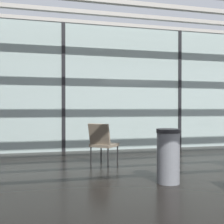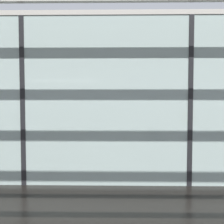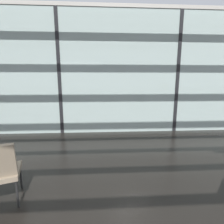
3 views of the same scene
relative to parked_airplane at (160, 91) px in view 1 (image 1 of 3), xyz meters
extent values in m
cube|color=#A3B7B2|center=(-1.13, -4.04, -0.20)|extent=(14.00, 0.08, 3.56)
cube|color=black|center=(-4.63, -4.04, -0.20)|extent=(0.10, 0.12, 3.56)
cube|color=black|center=(-1.13, -4.04, -0.20)|extent=(0.10, 0.12, 3.56)
cube|color=#B7B2A8|center=(-1.13, -5.69, 1.63)|extent=(13.72, 0.12, 0.10)
cube|color=#B7B2A8|center=(-1.13, -4.86, 1.63)|extent=(13.72, 0.12, 0.10)
cube|color=#B7B2A8|center=(-1.13, -4.04, 1.63)|extent=(13.72, 0.12, 0.10)
ellipsoid|color=silver|center=(0.29, 0.00, 0.00)|extent=(12.20, 3.96, 3.96)
sphere|color=#9D9DA0|center=(-5.32, 0.00, 0.00)|extent=(2.18, 2.18, 2.18)
sphere|color=black|center=(-3.07, -1.82, 0.30)|extent=(0.28, 0.28, 0.28)
sphere|color=black|center=(-2.17, -1.82, 0.30)|extent=(0.28, 0.28, 0.28)
sphere|color=black|center=(-1.27, -1.82, 0.30)|extent=(0.28, 0.28, 0.28)
sphere|color=black|center=(-0.37, -1.82, 0.30)|extent=(0.28, 0.28, 0.28)
cube|color=#7F705B|center=(-3.89, -5.98, -1.58)|extent=(0.68, 0.68, 0.06)
cube|color=#7F705B|center=(-4.03, -6.14, -1.33)|extent=(0.45, 0.43, 0.44)
cylinder|color=black|center=(-3.59, -5.97, -1.80)|extent=(0.03, 0.03, 0.37)
cylinder|color=black|center=(-3.90, -5.69, -1.80)|extent=(0.03, 0.03, 0.37)
cylinder|color=black|center=(-3.88, -6.28, -1.80)|extent=(0.03, 0.03, 0.37)
cylinder|color=black|center=(-4.19, -6.00, -1.80)|extent=(0.03, 0.03, 0.37)
cylinder|color=slate|center=(-3.24, -7.77, -1.58)|extent=(0.36, 0.36, 0.80)
cylinder|color=black|center=(-3.24, -7.77, -1.15)|extent=(0.38, 0.38, 0.06)
camera|label=1|loc=(-5.15, -11.86, -0.80)|focal=44.81mm
camera|label=2|loc=(0.85, -9.87, -0.10)|focal=44.68mm
camera|label=3|loc=(0.08, -9.18, -0.38)|focal=27.36mm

